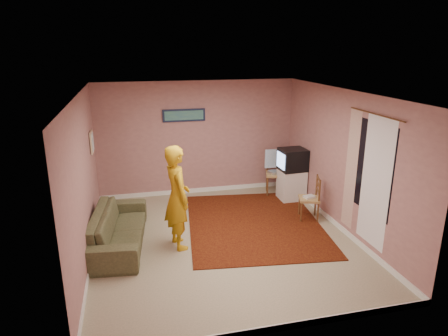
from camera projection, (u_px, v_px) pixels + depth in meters
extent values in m
plane|color=tan|center=(223.00, 240.00, 7.15)|extent=(5.00, 5.00, 0.00)
cube|color=#AF7973|center=(198.00, 139.00, 9.09)|extent=(4.50, 0.02, 2.60)
cube|color=#AF7973|center=(275.00, 236.00, 4.44)|extent=(4.50, 0.02, 2.60)
cube|color=#AF7973|center=(84.00, 180.00, 6.26)|extent=(0.02, 5.00, 2.60)
cube|color=#AF7973|center=(343.00, 162.00, 7.27)|extent=(0.02, 5.00, 2.60)
cube|color=silver|center=(223.00, 93.00, 6.38)|extent=(4.50, 5.00, 0.02)
cube|color=white|center=(199.00, 190.00, 9.44)|extent=(4.50, 0.02, 0.10)
cube|color=white|center=(271.00, 329.00, 4.82)|extent=(4.50, 0.02, 0.10)
cube|color=white|center=(92.00, 252.00, 6.63)|extent=(0.02, 5.00, 0.10)
cube|color=white|center=(337.00, 224.00, 7.63)|extent=(0.02, 5.00, 0.10)
cube|color=black|center=(372.00, 168.00, 6.38)|extent=(0.01, 1.10, 1.50)
cube|color=white|center=(375.00, 183.00, 6.30)|extent=(0.01, 0.75, 2.10)
cube|color=silver|center=(351.00, 170.00, 6.95)|extent=(0.01, 0.35, 2.10)
cylinder|color=brown|center=(376.00, 114.00, 6.12)|extent=(0.02, 1.40, 0.02)
cube|color=#121A33|center=(184.00, 115.00, 8.83)|extent=(0.95, 0.03, 0.28)
cube|color=#2B5A79|center=(184.00, 115.00, 8.81)|extent=(0.86, 0.01, 0.20)
cube|color=beige|center=(92.00, 142.00, 7.68)|extent=(0.03, 0.38, 0.42)
cube|color=silver|center=(93.00, 142.00, 7.69)|extent=(0.01, 0.30, 0.34)
cube|color=black|center=(254.00, 223.00, 7.79)|extent=(2.87, 3.42, 0.02)
cube|color=white|center=(291.00, 185.00, 8.93)|extent=(0.54, 0.49, 0.69)
cube|color=black|center=(293.00, 160.00, 8.76)|extent=(0.58, 0.53, 0.48)
cube|color=#8CB2F2|center=(281.00, 161.00, 8.69)|extent=(0.04, 0.40, 0.34)
cube|color=tan|center=(276.00, 174.00, 9.22)|extent=(0.56, 0.55, 0.05)
cube|color=brown|center=(276.00, 163.00, 9.14)|extent=(0.45, 0.18, 0.52)
cube|color=#A7A8AC|center=(276.00, 172.00, 9.20)|extent=(0.37, 0.30, 0.06)
cube|color=#9BD3FF|center=(274.00, 158.00, 9.30)|extent=(0.42, 0.05, 0.44)
cube|color=tan|center=(309.00, 199.00, 7.88)|extent=(0.48, 0.49, 0.05)
cube|color=brown|center=(310.00, 188.00, 7.82)|extent=(0.15, 0.39, 0.46)
cube|color=silver|center=(309.00, 197.00, 7.87)|extent=(0.23, 0.19, 0.04)
imported|color=brown|center=(118.00, 228.00, 6.89)|extent=(1.06, 2.20, 0.62)
imported|color=#C58F12|center=(177.00, 197.00, 6.68)|extent=(0.55, 0.73, 1.79)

